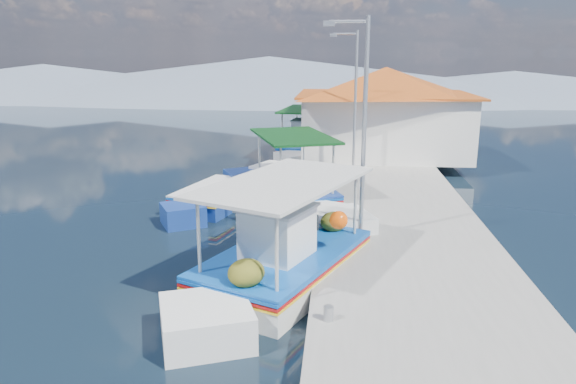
{
  "coord_description": "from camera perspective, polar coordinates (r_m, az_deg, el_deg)",
  "views": [
    {
      "loc": [
        3.91,
        -12.46,
        5.55
      ],
      "look_at": [
        2.36,
        3.77,
        1.3
      ],
      "focal_mm": 33.23,
      "sensor_mm": 36.0,
      "label": 1
    }
  ],
  "objects": [
    {
      "name": "lamp_post_far",
      "position": [
        23.53,
        7.0,
        10.37
      ],
      "size": [
        1.21,
        0.14,
        6.0
      ],
      "color": "#A5A8AD",
      "rests_on": "quay"
    },
    {
      "name": "mountain_ridge",
      "position": [
        68.6,
        7.8,
        11.55
      ],
      "size": [
        171.4,
        96.0,
        5.5
      ],
      "color": "slate",
      "rests_on": "ground"
    },
    {
      "name": "caique_far",
      "position": [
        29.52,
        2.03,
        4.85
      ],
      "size": [
        3.1,
        8.37,
        2.95
      ],
      "rotation": [
        0.0,
        0.0,
        0.12
      ],
      "color": "white",
      "rests_on": "ground"
    },
    {
      "name": "ground",
      "position": [
        14.19,
        -11.14,
        -8.71
      ],
      "size": [
        160.0,
        160.0,
        0.0
      ],
      "primitive_type": "plane",
      "color": "black",
      "rests_on": "ground"
    },
    {
      "name": "lamp_post_near",
      "position": [
        14.57,
        7.83,
        7.78
      ],
      "size": [
        1.21,
        0.14,
        6.0
      ],
      "color": "#A5A8AD",
      "rests_on": "quay"
    },
    {
      "name": "caique_green_canopy",
      "position": [
        19.99,
        0.7,
        -0.19
      ],
      "size": [
        4.09,
        7.48,
        2.97
      ],
      "rotation": [
        0.0,
        0.0,
        -0.35
      ],
      "color": "white",
      "rests_on": "ground"
    },
    {
      "name": "harbor_building",
      "position": [
        27.69,
        10.27,
        8.63
      ],
      "size": [
        10.49,
        10.49,
        4.4
      ],
      "color": "white",
      "rests_on": "quay"
    },
    {
      "name": "caique_blue_hull",
      "position": [
        20.07,
        -7.71,
        -0.65
      ],
      "size": [
        3.06,
        6.28,
        1.16
      ],
      "rotation": [
        0.0,
        0.0,
        0.27
      ],
      "color": "navy",
      "rests_on": "ground"
    },
    {
      "name": "bollards",
      "position": [
        18.38,
        4.91,
        -0.91
      ],
      "size": [
        0.2,
        17.2,
        0.3
      ],
      "color": "#A5A8AD",
      "rests_on": "quay"
    },
    {
      "name": "quay",
      "position": [
        19.31,
        11.15,
        -1.6
      ],
      "size": [
        5.0,
        44.0,
        0.5
      ],
      "primitive_type": "cube",
      "color": "#9C9892",
      "rests_on": "ground"
    },
    {
      "name": "main_caique",
      "position": [
        13.35,
        -0.47,
        -7.34
      ],
      "size": [
        4.86,
        8.09,
        2.91
      ],
      "rotation": [
        0.0,
        0.0,
        0.42
      ],
      "color": "white",
      "rests_on": "ground"
    }
  ]
}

